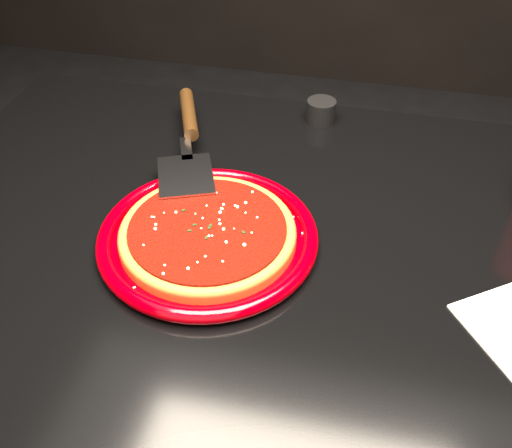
{
  "coord_description": "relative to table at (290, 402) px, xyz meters",
  "views": [
    {
      "loc": [
        0.06,
        -0.56,
        1.28
      ],
      "look_at": [
        -0.07,
        0.02,
        0.77
      ],
      "focal_mm": 40.0,
      "sensor_mm": 36.0,
      "label": 1
    }
  ],
  "objects": [
    {
      "name": "table",
      "position": [
        0.0,
        0.0,
        0.0
      ],
      "size": [
        1.2,
        0.8,
        0.75
      ],
      "primitive_type": "cube",
      "color": "black",
      "rests_on": "floor"
    },
    {
      "name": "plate",
      "position": [
        -0.13,
        -0.01,
        0.39
      ],
      "size": [
        0.38,
        0.38,
        0.02
      ],
      "primitive_type": "cylinder",
      "rotation": [
        0.0,
        0.0,
        -0.34
      ],
      "color": "#800005",
      "rests_on": "table"
    },
    {
      "name": "pizza_crust",
      "position": [
        -0.13,
        -0.01,
        0.39
      ],
      "size": [
        0.31,
        0.31,
        0.01
      ],
      "primitive_type": "cylinder",
      "rotation": [
        0.0,
        0.0,
        -0.34
      ],
      "color": "brown",
      "rests_on": "plate"
    },
    {
      "name": "pizza_crust_rim",
      "position": [
        -0.13,
        -0.01,
        0.4
      ],
      "size": [
        0.31,
        0.31,
        0.02
      ],
      "primitive_type": "torus",
      "rotation": [
        0.0,
        0.0,
        -0.34
      ],
      "color": "brown",
      "rests_on": "plate"
    },
    {
      "name": "pizza_sauce",
      "position": [
        -0.13,
        -0.01,
        0.4
      ],
      "size": [
        0.27,
        0.27,
        0.01
      ],
      "primitive_type": "cylinder",
      "rotation": [
        0.0,
        0.0,
        -0.34
      ],
      "color": "#6E0F07",
      "rests_on": "plate"
    },
    {
      "name": "parmesan_dusting",
      "position": [
        -0.13,
        -0.01,
        0.41
      ],
      "size": [
        0.21,
        0.21,
        0.01
      ],
      "primitive_type": null,
      "color": "beige",
      "rests_on": "plate"
    },
    {
      "name": "basil_flecks",
      "position": [
        -0.13,
        -0.01,
        0.4
      ],
      "size": [
        0.19,
        0.19,
        0.0
      ],
      "primitive_type": null,
      "color": "black",
      "rests_on": "plate"
    },
    {
      "name": "pizza_server",
      "position": [
        -0.21,
        0.17,
        0.41
      ],
      "size": [
        0.22,
        0.35,
        0.03
      ],
      "primitive_type": null,
      "rotation": [
        0.0,
        0.0,
        0.38
      ],
      "color": "silver",
      "rests_on": "plate"
    },
    {
      "name": "ramekin",
      "position": [
        -0.02,
        0.34,
        0.39
      ],
      "size": [
        0.07,
        0.07,
        0.04
      ],
      "primitive_type": "cylinder",
      "rotation": [
        0.0,
        0.0,
        0.42
      ],
      "color": "black",
      "rests_on": "table"
    }
  ]
}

